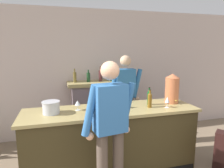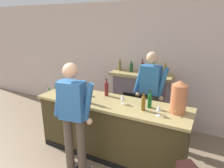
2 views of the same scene
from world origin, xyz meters
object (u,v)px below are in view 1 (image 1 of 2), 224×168
object	(u,v)px
wine_bottle_chardonnay_pale	(95,104)
wine_bottle_cabernet_heavy	(149,97)
person_bartender	(125,97)
wine_glass_back_row	(78,103)
person_customer	(110,131)
wine_glass_mid_counter	(167,100)
ice_bucket_steel	(51,107)
wine_bottle_port_short	(96,97)
wine_glass_front_left	(125,100)
wine_bottle_burgundy_dark	(150,99)
copper_dispenser	(172,88)
fireplace_stone	(100,109)

from	to	relation	value
wine_bottle_chardonnay_pale	wine_bottle_cabernet_heavy	bearing A→B (deg)	16.35
person_bartender	wine_glass_back_row	xyz separation A→B (m)	(-0.97, -0.65, 0.12)
person_customer	wine_bottle_chardonnay_pale	xyz separation A→B (m)	(-0.08, 0.52, 0.17)
wine_glass_mid_counter	ice_bucket_steel	bearing A→B (deg)	174.33
wine_bottle_port_short	wine_glass_mid_counter	xyz separation A→B (m)	(1.06, -0.38, -0.02)
wine_bottle_cabernet_heavy	wine_glass_front_left	size ratio (longest dim) A/B	1.70
wine_bottle_chardonnay_pale	wine_bottle_burgundy_dark	bearing A→B (deg)	8.99
ice_bucket_steel	wine_bottle_cabernet_heavy	world-z (taller)	wine_bottle_cabernet_heavy
wine_bottle_burgundy_dark	wine_bottle_cabernet_heavy	size ratio (longest dim) A/B	0.98
person_customer	ice_bucket_steel	xyz separation A→B (m)	(-0.66, 0.75, 0.11)
person_bartender	wine_glass_back_row	size ratio (longest dim) A/B	11.93
copper_dispenser	wine_bottle_cabernet_heavy	world-z (taller)	copper_dispenser
person_bartender	wine_bottle_port_short	world-z (taller)	person_bartender
wine_glass_back_row	fireplace_stone	bearing A→B (deg)	64.08
wine_bottle_chardonnay_pale	wine_glass_back_row	world-z (taller)	wine_bottle_chardonnay_pale
wine_bottle_port_short	wine_glass_mid_counter	distance (m)	1.12
person_customer	wine_bottle_burgundy_dark	xyz separation A→B (m)	(0.81, 0.66, 0.15)
person_bartender	wine_bottle_burgundy_dark	world-z (taller)	person_bartender
copper_dispenser	ice_bucket_steel	xyz separation A→B (m)	(-1.95, -0.07, -0.16)
person_bartender	copper_dispenser	size ratio (longest dim) A/B	3.63
copper_dispenser	wine_bottle_port_short	bearing A→B (deg)	173.78
wine_glass_front_left	wine_bottle_burgundy_dark	bearing A→B (deg)	-11.18
copper_dispenser	wine_glass_back_row	xyz separation A→B (m)	(-1.58, -0.01, -0.14)
wine_bottle_burgundy_dark	person_bartender	bearing A→B (deg)	99.45
wine_glass_front_left	wine_glass_back_row	world-z (taller)	wine_glass_front_left
wine_glass_back_row	ice_bucket_steel	bearing A→B (deg)	-172.14
wine_bottle_port_short	wine_glass_mid_counter	world-z (taller)	wine_bottle_port_short
fireplace_stone	wine_glass_front_left	distance (m)	1.38
wine_bottle_chardonnay_pale	wine_glass_back_row	size ratio (longest dim) A/B	2.28
wine_bottle_cabernet_heavy	wine_glass_back_row	xyz separation A→B (m)	(-1.15, 0.00, -0.02)
copper_dispenser	wine_glass_front_left	distance (m)	0.87
wine_bottle_cabernet_heavy	wine_glass_mid_counter	bearing A→B (deg)	-47.59
fireplace_stone	ice_bucket_steel	bearing A→B (deg)	-127.31
person_customer	wine_glass_back_row	distance (m)	0.86
copper_dispenser	wine_bottle_port_short	world-z (taller)	copper_dispenser
ice_bucket_steel	wine_bottle_burgundy_dark	xyz separation A→B (m)	(1.47, -0.09, 0.04)
wine_bottle_port_short	ice_bucket_steel	bearing A→B (deg)	-163.10
copper_dispenser	wine_bottle_port_short	xyz separation A→B (m)	(-1.28, 0.14, -0.10)
wine_bottle_burgundy_dark	wine_glass_mid_counter	distance (m)	0.27
fireplace_stone	wine_bottle_cabernet_heavy	distance (m)	1.44
copper_dispenser	wine_glass_front_left	world-z (taller)	copper_dispenser
person_bartender	wine_bottle_port_short	distance (m)	0.84
wine_bottle_chardonnay_pale	wine_bottle_port_short	world-z (taller)	wine_bottle_chardonnay_pale
fireplace_stone	wine_bottle_burgundy_dark	bearing A→B (deg)	-69.57
wine_bottle_cabernet_heavy	wine_bottle_burgundy_dark	bearing A→B (deg)	-112.48
wine_bottle_port_short	wine_glass_front_left	size ratio (longest dim) A/B	1.91
wine_glass_back_row	wine_glass_front_left	bearing A→B (deg)	-5.33
wine_bottle_burgundy_dark	wine_bottle_cabernet_heavy	xyz separation A→B (m)	(0.06, 0.14, 0.00)
person_customer	wine_bottle_burgundy_dark	world-z (taller)	person_customer
ice_bucket_steel	wine_bottle_port_short	xyz separation A→B (m)	(0.67, 0.20, 0.06)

